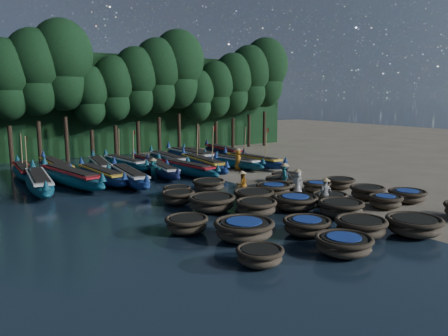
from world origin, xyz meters
TOP-DOWN VIEW (x-y plane):
  - ground at (0.00, 0.00)m, footprint 120.00×120.00m
  - foliage_wall at (0.00, 23.50)m, footprint 40.00×3.00m
  - coracle_0 at (-7.77, -8.98)m, footprint 1.74×1.74m
  - coracle_1 at (-4.48, -9.93)m, footprint 2.22×2.22m
  - coracle_2 at (-2.32, -9.00)m, footprint 2.58×2.58m
  - coracle_3 at (-0.20, -10.09)m, footprint 2.92×2.92m
  - coracle_5 at (-6.58, -6.46)m, footprint 2.93×2.93m
  - coracle_6 at (-3.97, -7.48)m, footprint 2.56×2.56m
  - coracle_7 at (-0.56, -6.40)m, footprint 2.39×2.39m
  - coracle_8 at (2.73, -6.57)m, footprint 1.92×1.92m
  - coracle_9 at (4.95, -6.40)m, footprint 2.12×2.12m
  - coracle_10 at (-8.09, -4.29)m, footprint 1.96×1.96m
  - coracle_11 at (-3.87, -3.84)m, footprint 2.11×2.11m
  - coracle_12 at (-1.50, -4.15)m, footprint 2.36×2.36m
  - coracle_13 at (0.74, -4.49)m, footprint 2.04×2.04m
  - coracle_14 at (3.62, -4.71)m, footprint 2.02×2.02m
  - coracle_15 at (-5.24, -1.86)m, footprint 2.76×2.76m
  - coracle_16 at (-2.56, -1.98)m, footprint 2.25×2.25m
  - coracle_17 at (-0.44, -1.15)m, footprint 2.19×2.19m
  - coracle_18 at (2.68, -1.66)m, footprint 1.90×1.90m
  - coracle_19 at (4.59, -1.83)m, footprint 1.92×1.92m
  - coracle_20 at (-5.98, 0.42)m, footprint 2.17×2.17m
  - coracle_21 at (-5.18, 2.06)m, footprint 1.67×1.67m
  - coracle_22 at (-2.79, 2.30)m, footprint 2.42×2.42m
  - coracle_23 at (1.54, 0.19)m, footprint 2.81×2.81m
  - coracle_24 at (3.01, 1.73)m, footprint 1.78×1.78m
  - long_boat_0 at (-11.59, 8.38)m, footprint 2.41×8.63m
  - long_boat_1 at (-9.53, 8.79)m, footprint 3.02×9.08m
  - long_boat_2 at (-7.49, 8.78)m, footprint 1.84×8.05m
  - long_boat_3 at (-6.09, 7.23)m, footprint 2.31×8.23m
  - long_boat_4 at (-2.95, 8.70)m, footprint 2.33×7.47m
  - long_boat_5 at (-1.26, 7.98)m, footprint 2.26×7.91m
  - long_boat_6 at (0.80, 8.89)m, footprint 2.50×8.62m
  - long_boat_7 at (3.63, 8.85)m, footprint 2.28×7.35m
  - long_boat_8 at (5.32, 8.22)m, footprint 1.97×7.84m
  - long_boat_9 at (-11.57, 13.74)m, footprint 1.66×7.45m
  - long_boat_10 at (-9.23, 14.01)m, footprint 1.57×8.30m
  - long_boat_11 at (-6.21, 12.80)m, footprint 2.67×7.83m
  - long_boat_12 at (-4.00, 13.27)m, footprint 2.00×7.59m
  - long_boat_13 at (-2.14, 12.60)m, footprint 1.47×7.25m
  - long_boat_14 at (-0.32, 12.78)m, footprint 1.90×8.13m
  - long_boat_15 at (2.23, 13.41)m, footprint 1.64×8.78m
  - long_boat_16 at (3.83, 14.45)m, footprint 1.81×7.30m
  - long_boat_17 at (6.52, 14.34)m, footprint 2.44×8.28m
  - fisherman_0 at (0.88, -1.79)m, footprint 0.59×0.82m
  - fisherman_1 at (1.08, -0.41)m, footprint 0.65×0.74m
  - fisherman_2 at (-2.00, -0.13)m, footprint 0.83×0.70m
  - fisherman_3 at (1.39, -0.11)m, footprint 1.20×0.90m
  - fisherman_4 at (0.17, -4.65)m, footprint 0.94×0.52m
  - fisherman_5 at (-4.11, 7.56)m, footprint 1.16×1.39m
  - fisherman_6 at (3.35, 7.63)m, footprint 0.88×0.99m
  - tree_2 at (-11.40, 20.00)m, footprint 4.51×4.51m
  - tree_3 at (-9.10, 20.00)m, footprint 4.92×4.92m
  - tree_4 at (-6.80, 20.00)m, footprint 5.34×5.34m
  - tree_5 at (-4.50, 20.00)m, footprint 3.68×3.68m
  - tree_6 at (-2.20, 20.00)m, footprint 4.09×4.09m
  - tree_7 at (0.10, 20.00)m, footprint 4.51×4.51m
  - tree_8 at (2.40, 20.00)m, footprint 4.92×4.92m
  - tree_9 at (4.70, 20.00)m, footprint 5.34×5.34m
  - tree_10 at (7.00, 20.00)m, footprint 3.68×3.68m
  - tree_11 at (9.30, 20.00)m, footprint 4.09×4.09m
  - tree_12 at (11.60, 20.00)m, footprint 4.51×4.51m
  - tree_13 at (13.90, 20.00)m, footprint 4.92×4.92m
  - tree_14 at (16.20, 20.00)m, footprint 5.34×5.34m

SIDE VIEW (x-z plane):
  - ground at x=0.00m, z-range 0.00..0.00m
  - coracle_21 at x=-5.18m, z-range 0.05..0.68m
  - coracle_18 at x=2.68m, z-range 0.05..0.68m
  - coracle_0 at x=-7.77m, z-range 0.05..0.70m
  - coracle_24 at x=3.01m, z-range 0.05..0.74m
  - coracle_13 at x=0.74m, z-range 0.05..0.74m
  - coracle_9 at x=4.95m, z-range 0.05..0.74m
  - coracle_19 at x=4.59m, z-range 0.05..0.75m
  - coracle_8 at x=2.73m, z-range 0.06..0.76m
  - coracle_10 at x=-8.09m, z-range 0.05..0.78m
  - coracle_22 at x=-2.79m, z-range 0.05..0.78m
  - coracle_1 at x=-4.48m, z-range 0.06..0.78m
  - coracle_6 at x=-3.97m, z-range 0.06..0.79m
  - coracle_20 at x=-5.98m, z-range 0.05..0.80m
  - coracle_23 at x=1.54m, z-range 0.05..0.82m
  - coracle_14 at x=3.62m, z-range 0.06..0.84m
  - coracle_12 at x=-1.50m, z-range 0.06..0.84m
  - coracle_17 at x=-0.44m, z-range 0.06..0.85m
  - coracle_16 at x=-2.56m, z-range 0.06..0.85m
  - coracle_11 at x=-3.87m, z-range 0.06..0.86m
  - coracle_3 at x=-0.20m, z-range 0.06..0.87m
  - coracle_7 at x=-0.56m, z-range 0.06..0.88m
  - coracle_15 at x=-5.24m, z-range 0.06..0.89m
  - coracle_2 at x=-2.32m, z-range 0.06..0.90m
  - coracle_5 at x=-6.58m, z-range 0.06..0.90m
  - long_boat_13 at x=-2.14m, z-range -0.15..1.12m
  - long_boat_16 at x=3.83m, z-range -0.15..1.13m
  - long_boat_7 at x=3.63m, z-range -0.16..1.15m
  - long_boat_9 at x=-11.57m, z-range -1.08..2.09m
  - long_boat_4 at x=-2.95m, z-range -0.16..1.17m
  - long_boat_12 at x=-4.00m, z-range -1.10..2.13m
  - long_boat_8 at x=5.32m, z-range -1.14..2.20m
  - long_boat_11 at x=-6.21m, z-range -0.17..1.23m
  - long_boat_5 at x=-1.26m, z-range -0.17..1.23m
  - long_boat_2 at x=-7.49m, z-range -0.17..1.25m
  - long_boat_14 at x=-0.32m, z-range -0.17..1.26m
  - long_boat_3 at x=-6.09m, z-range -0.17..1.28m
  - long_boat_10 at x=-9.23m, z-range -0.17..1.29m
  - long_boat_17 at x=6.52m, z-range -0.18..1.29m
  - long_boat_0 at x=-11.59m, z-range -0.18..1.35m
  - long_boat_6 at x=0.80m, z-range -1.26..2.43m
  - long_boat_15 at x=2.23m, z-range -0.18..1.36m
  - long_boat_1 at x=-9.53m, z-range -0.19..1.43m
  - fisherman_5 at x=-4.11m, z-range -0.06..1.64m
  - fisherman_2 at x=-2.00m, z-range -0.04..1.67m
  - fisherman_0 at x=0.88m, z-range -0.03..1.73m
  - fisherman_4 at x=0.17m, z-range -0.03..1.73m
  - fisherman_3 at x=1.39m, z-range -0.06..1.80m
  - fisherman_6 at x=3.35m, z-range -0.04..1.86m
  - fisherman_1 at x=1.08m, z-range 0.00..1.89m
  - foliage_wall at x=0.00m, z-range 0.00..10.00m
  - tree_5 at x=-4.50m, z-range 1.63..10.31m
  - tree_10 at x=7.00m, z-range 1.63..10.31m
  - tree_6 at x=-2.20m, z-range 1.82..11.47m
  - tree_11 at x=9.30m, z-range 1.82..11.47m
  - tree_2 at x=-11.40m, z-range 2.01..12.64m
  - tree_7 at x=0.10m, z-range 2.01..12.64m
  - tree_12 at x=11.60m, z-range 2.01..12.64m
  - tree_3 at x=-9.10m, z-range 2.19..13.80m
  - tree_8 at x=2.40m, z-range 2.19..13.80m
  - tree_13 at x=13.90m, z-range 2.19..13.80m
  - tree_4 at x=-6.80m, z-range 2.38..14.96m
  - tree_9 at x=4.70m, z-range 2.38..14.96m
  - tree_14 at x=16.20m, z-range 2.38..14.96m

